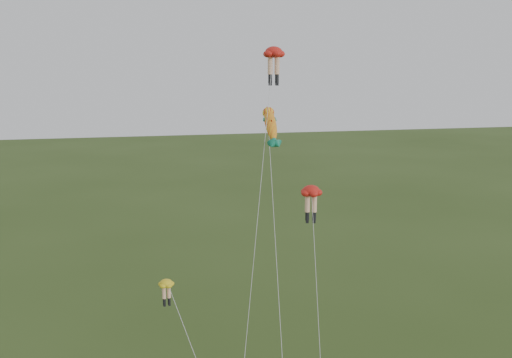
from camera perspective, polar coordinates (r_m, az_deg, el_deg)
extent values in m
ellipsoid|color=red|center=(42.03, 1.78, 12.58)|extent=(1.77, 1.77, 0.82)
cylinder|color=#FABA93|center=(41.97, 1.43, 11.27)|extent=(0.36, 0.36, 1.25)
cylinder|color=black|center=(41.98, 1.43, 10.00)|extent=(0.28, 0.28, 0.62)
cube|color=black|center=(41.99, 1.42, 9.45)|extent=(0.24, 0.38, 0.18)
cylinder|color=#FABA93|center=(42.06, 2.12, 11.27)|extent=(0.36, 0.36, 1.25)
cylinder|color=black|center=(42.06, 2.11, 9.99)|extent=(0.28, 0.28, 0.62)
cube|color=black|center=(42.07, 2.10, 9.45)|extent=(0.24, 0.38, 0.18)
cylinder|color=silver|center=(38.38, 0.23, -3.26)|extent=(4.40, 8.84, 22.06)
ellipsoid|color=red|center=(41.29, 5.54, -1.16)|extent=(2.00, 2.00, 0.82)
cylinder|color=#FABA93|center=(41.49, 5.17, -2.46)|extent=(0.36, 0.36, 1.25)
cylinder|color=black|center=(41.72, 5.14, -3.71)|extent=(0.28, 0.28, 0.62)
cube|color=black|center=(41.82, 5.14, -4.25)|extent=(0.29, 0.40, 0.18)
cylinder|color=#FABA93|center=(41.52, 5.86, -2.47)|extent=(0.36, 0.36, 1.25)
cylinder|color=black|center=(41.75, 5.83, -3.71)|extent=(0.28, 0.28, 0.62)
cube|color=black|center=(41.85, 5.82, -4.25)|extent=(0.29, 0.40, 0.18)
cylinder|color=silver|center=(38.88, 6.08, -10.76)|extent=(1.85, 8.38, 12.24)
ellipsoid|color=yellow|center=(35.89, -8.97, -10.25)|extent=(1.16, 1.16, 0.50)
cylinder|color=#FABA93|center=(36.07, -9.18, -11.15)|extent=(0.22, 0.22, 0.77)
cylinder|color=black|center=(36.29, -9.16, -11.99)|extent=(0.17, 0.17, 0.38)
cube|color=black|center=(36.39, -9.14, -12.35)|extent=(0.16, 0.24, 0.11)
cylinder|color=#FABA93|center=(36.14, -8.71, -11.09)|extent=(0.22, 0.22, 0.77)
cylinder|color=black|center=(36.36, -8.68, -11.93)|extent=(0.17, 0.17, 0.38)
cube|color=black|center=(36.46, -8.67, -12.29)|extent=(0.16, 0.24, 0.11)
cylinder|color=silver|center=(35.78, -6.32, -16.67)|extent=(2.72, 3.83, 7.81)
ellipsoid|color=yellow|center=(40.48, 1.46, 5.59)|extent=(1.12, 3.24, 2.82)
sphere|color=yellow|center=(40.48, 1.46, 5.59)|extent=(0.99, 1.32, 1.27)
cone|color=#127557|center=(40.48, 1.46, 5.59)|extent=(0.78, 1.22, 1.22)
cone|color=#127557|center=(40.48, 1.46, 5.59)|extent=(0.78, 1.22, 1.22)
cone|color=#127557|center=(40.48, 1.46, 5.59)|extent=(0.44, 0.68, 0.68)
cone|color=#127557|center=(40.48, 1.46, 5.59)|extent=(0.44, 0.68, 0.68)
cone|color=red|center=(40.48, 1.46, 5.59)|extent=(0.48, 0.69, 0.67)
cylinder|color=silver|center=(37.73, 2.16, -7.78)|extent=(1.37, 9.12, 16.69)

